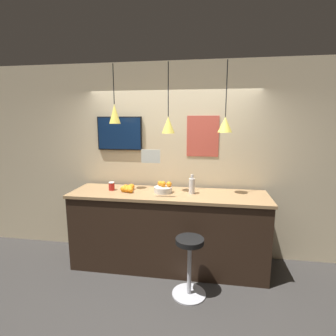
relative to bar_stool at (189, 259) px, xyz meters
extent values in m
plane|color=#33302D|center=(-0.35, -0.09, -0.46)|extent=(14.00, 14.00, 0.00)
cube|color=beige|center=(-0.35, 1.06, 0.99)|extent=(8.00, 0.06, 2.90)
cube|color=black|center=(-0.35, 0.60, 0.06)|extent=(2.67, 0.67, 1.05)
cube|color=#99754C|center=(-0.35, 0.60, 0.60)|extent=(2.71, 0.71, 0.04)
cylinder|color=#B7B7BC|center=(0.00, 0.00, -0.45)|extent=(0.41, 0.41, 0.02)
cylinder|color=#B7B7BC|center=(0.00, 0.00, -0.12)|extent=(0.05, 0.05, 0.65)
cylinder|color=black|center=(0.00, 0.00, 0.23)|extent=(0.33, 0.33, 0.06)
cylinder|color=beige|center=(-0.42, 0.62, 0.66)|extent=(0.25, 0.25, 0.08)
sphere|color=orange|center=(-0.42, 0.62, 0.74)|extent=(0.08, 0.08, 0.08)
sphere|color=orange|center=(-0.47, 0.67, 0.74)|extent=(0.07, 0.07, 0.07)
sphere|color=orange|center=(-0.34, 0.63, 0.74)|extent=(0.08, 0.08, 0.08)
sphere|color=orange|center=(-0.98, 0.69, 0.66)|extent=(0.07, 0.07, 0.07)
sphere|color=orange|center=(-0.91, 0.54, 0.66)|extent=(0.08, 0.08, 0.08)
sphere|color=orange|center=(-0.93, 0.58, 0.66)|extent=(0.08, 0.08, 0.08)
sphere|color=orange|center=(-0.89, 0.62, 0.66)|extent=(0.08, 0.08, 0.08)
sphere|color=orange|center=(-0.96, 0.56, 0.66)|extent=(0.08, 0.08, 0.08)
sphere|color=orange|center=(-0.91, 0.65, 0.66)|extent=(0.08, 0.08, 0.08)
sphere|color=orange|center=(-0.86, 0.52, 0.66)|extent=(0.08, 0.08, 0.08)
sphere|color=orange|center=(-0.89, 0.57, 0.66)|extent=(0.08, 0.08, 0.08)
sphere|color=orange|center=(-0.93, 0.58, 0.66)|extent=(0.08, 0.08, 0.08)
sphere|color=orange|center=(-0.90, 0.70, 0.66)|extent=(0.08, 0.08, 0.08)
sphere|color=orange|center=(-0.98, 0.56, 0.66)|extent=(0.08, 0.08, 0.08)
cylinder|color=silver|center=(-0.03, 0.62, 0.73)|extent=(0.08, 0.08, 0.21)
cylinder|color=silver|center=(-0.03, 0.62, 0.86)|extent=(0.04, 0.04, 0.05)
cylinder|color=red|center=(-1.17, 0.62, 0.68)|extent=(0.08, 0.08, 0.11)
cylinder|color=white|center=(-1.17, 0.62, 0.73)|extent=(0.08, 0.08, 0.01)
cylinder|color=black|center=(-1.08, 0.62, 2.08)|extent=(0.01, 0.01, 0.52)
cone|color=#EAD14C|center=(-1.08, 0.62, 1.69)|extent=(0.15, 0.15, 0.26)
sphere|color=#F9EFCC|center=(-1.08, 0.62, 1.58)|extent=(0.04, 0.04, 0.04)
cylinder|color=black|center=(-0.35, 0.62, 2.00)|extent=(0.01, 0.01, 0.68)
cone|color=#EAD14C|center=(-0.35, 0.62, 1.55)|extent=(0.17, 0.17, 0.22)
sphere|color=#F9EFCC|center=(-0.35, 0.62, 1.46)|extent=(0.04, 0.04, 0.04)
cylinder|color=black|center=(0.38, 0.62, 1.99)|extent=(0.01, 0.01, 0.69)
cone|color=#EAD14C|center=(0.38, 0.62, 1.55)|extent=(0.19, 0.19, 0.19)
sphere|color=#F9EFCC|center=(0.38, 0.62, 1.48)|extent=(0.04, 0.04, 0.04)
cube|color=black|center=(-1.16, 1.01, 1.41)|extent=(0.69, 0.04, 0.50)
cube|color=#0F2347|center=(-1.16, 0.99, 1.41)|extent=(0.66, 0.01, 0.47)
cube|color=white|center=(-0.53, 0.32, 1.17)|extent=(0.24, 0.01, 0.17)
cube|color=#C64C3D|center=(0.09, 1.03, 1.38)|extent=(0.46, 0.01, 0.59)
camera|label=1|loc=(0.19, -2.83, 1.62)|focal=28.00mm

